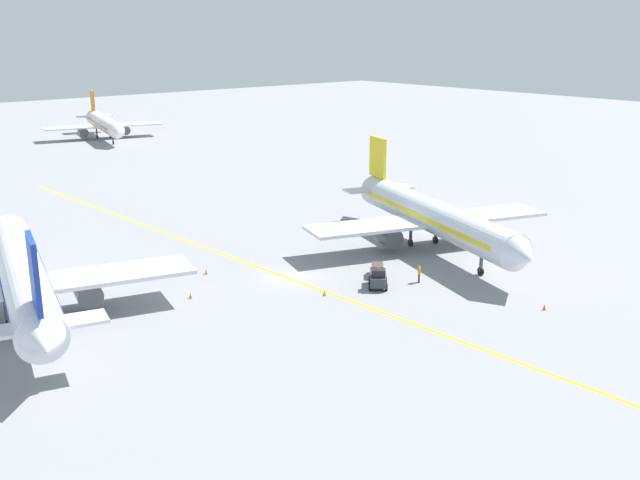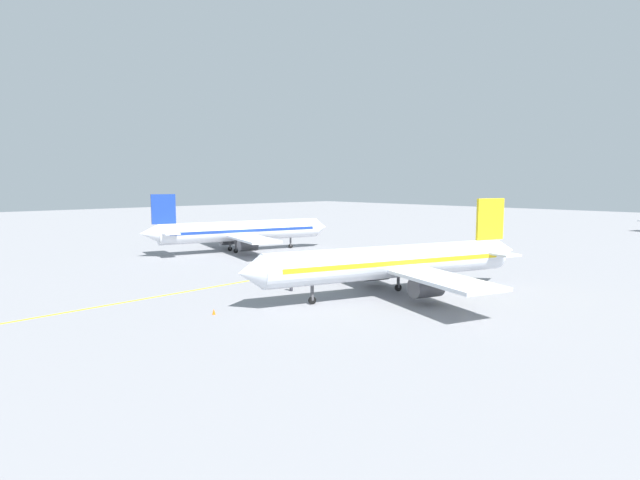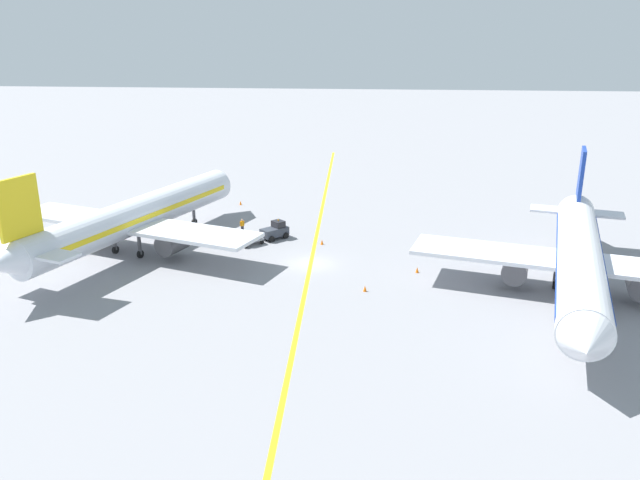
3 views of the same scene
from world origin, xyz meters
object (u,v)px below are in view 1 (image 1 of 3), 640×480
object	(u,v)px
airplane_distant_taxiing	(104,124)
traffic_cone_near_nose	(544,307)
baggage_tug_dark	(378,278)
traffic_cone_by_wingtip	(325,293)
airplane_adjacent_stand	(431,216)
ground_crew_worker	(419,273)
traffic_cone_mid_apron	(206,272)
baggage_cart_trailing	(377,269)
traffic_cone_far_edge	(191,296)
airplane_at_gate	(23,277)

from	to	relation	value
airplane_distant_taxiing	traffic_cone_near_nose	distance (m)	123.40
baggage_tug_dark	traffic_cone_by_wingtip	size ratio (longest dim) A/B	5.83
airplane_adjacent_stand	traffic_cone_near_nose	size ratio (longest dim) A/B	62.86
ground_crew_worker	traffic_cone_mid_apron	world-z (taller)	ground_crew_worker
airplane_adjacent_stand	traffic_cone_by_wingtip	world-z (taller)	airplane_adjacent_stand
ground_crew_worker	traffic_cone_mid_apron	distance (m)	21.05
ground_crew_worker	traffic_cone_by_wingtip	distance (m)	9.86
traffic_cone_mid_apron	traffic_cone_by_wingtip	bearing A→B (deg)	-68.17
traffic_cone_near_nose	traffic_cone_mid_apron	xyz separation A→B (m)	(-17.17, 27.48, 0.00)
airplane_adjacent_stand	traffic_cone_near_nose	xyz separation A→B (m)	(-6.65, -19.07, -3.43)
baggage_cart_trailing	traffic_cone_far_edge	size ratio (longest dim) A/B	5.18
traffic_cone_far_edge	baggage_tug_dark	bearing A→B (deg)	-30.51
airplane_distant_taxiing	traffic_cone_near_nose	xyz separation A→B (m)	(-16.32, -122.28, -3.06)
traffic_cone_by_wingtip	traffic_cone_far_edge	xyz separation A→B (m)	(-9.75, 7.34, 0.00)
airplane_distant_taxiing	traffic_cone_far_edge	size ratio (longest dim) A/B	57.44
baggage_cart_trailing	traffic_cone_by_wingtip	bearing A→B (deg)	-173.69
airplane_adjacent_stand	traffic_cone_far_edge	distance (m)	29.03
baggage_cart_trailing	traffic_cone_mid_apron	size ratio (longest dim) A/B	5.18
airplane_at_gate	baggage_tug_dark	world-z (taller)	airplane_at_gate
baggage_tug_dark	traffic_cone_by_wingtip	xyz separation A→B (m)	(-5.33, 1.54, -0.63)
baggage_cart_trailing	airplane_at_gate	bearing A→B (deg)	159.76
traffic_cone_near_nose	traffic_cone_far_edge	world-z (taller)	same
traffic_cone_mid_apron	baggage_tug_dark	bearing A→B (deg)	-53.51
traffic_cone_mid_apron	airplane_distant_taxiing	bearing A→B (deg)	70.54
airplane_at_gate	baggage_tug_dark	size ratio (longest dim) A/B	10.94
ground_crew_worker	traffic_cone_near_nose	size ratio (longest dim) A/B	3.05
ground_crew_worker	traffic_cone_far_edge	size ratio (longest dim) A/B	3.05
airplane_at_gate	airplane_distant_taxiing	world-z (taller)	airplane_at_gate
airplane_at_gate	ground_crew_worker	size ratio (longest dim) A/B	20.87
ground_crew_worker	traffic_cone_mid_apron	bearing A→B (deg)	132.80
airplane_adjacent_stand	baggage_tug_dark	bearing A→B (deg)	-157.97
baggage_cart_trailing	traffic_cone_far_edge	xyz separation A→B (m)	(-17.35, 6.50, -0.49)
airplane_adjacent_stand	traffic_cone_near_nose	world-z (taller)	airplane_adjacent_stand
baggage_cart_trailing	traffic_cone_far_edge	bearing A→B (deg)	159.47
airplane_distant_taxiing	traffic_cone_by_wingtip	world-z (taller)	airplane_distant_taxiing
baggage_cart_trailing	traffic_cone_by_wingtip	distance (m)	7.67
airplane_distant_taxiing	baggage_cart_trailing	bearing A→B (deg)	-101.14
traffic_cone_far_edge	ground_crew_worker	bearing A→B (deg)	-28.64
baggage_tug_dark	ground_crew_worker	world-z (taller)	baggage_tug_dark
airplane_distant_taxiing	baggage_tug_dark	xyz separation A→B (m)	(-23.22, -108.69, -2.44)
baggage_tug_dark	traffic_cone_far_edge	world-z (taller)	baggage_tug_dark
airplane_at_gate	traffic_cone_far_edge	size ratio (longest dim) A/B	63.75
traffic_cone_mid_apron	traffic_cone_near_nose	bearing A→B (deg)	-58.01
airplane_adjacent_stand	ground_crew_worker	world-z (taller)	airplane_adjacent_stand
ground_crew_worker	traffic_cone_by_wingtip	bearing A→B (deg)	161.71
baggage_tug_dark	traffic_cone_far_edge	xyz separation A→B (m)	(-15.08, 8.88, -0.63)
traffic_cone_far_edge	traffic_cone_near_nose	bearing A→B (deg)	-45.65
baggage_cart_trailing	traffic_cone_mid_apron	distance (m)	17.03
airplane_adjacent_stand	traffic_cone_mid_apron	xyz separation A→B (m)	(-23.82, 8.41, -3.43)
airplane_at_gate	traffic_cone_by_wingtip	bearing A→B (deg)	-27.86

